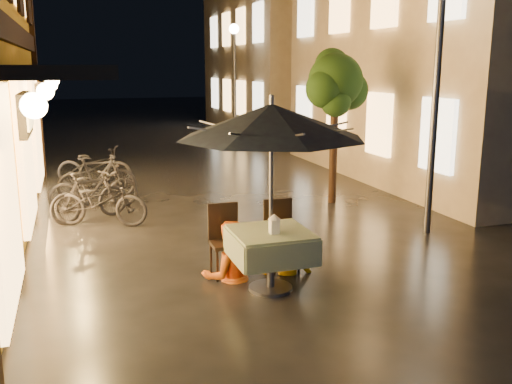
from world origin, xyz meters
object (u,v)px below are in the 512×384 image
object	(u,v)px
person_orange	(228,222)
patio_umbrella	(271,121)
streetlamp_near	(438,58)
cafe_table	(271,245)
bicycle_0	(100,201)
table_lantern	(274,223)
person_yellow	(287,225)

from	to	relation	value
person_orange	patio_umbrella	bearing A→B (deg)	124.00
streetlamp_near	patio_umbrella	size ratio (longest dim) A/B	1.72
cafe_table	patio_umbrella	world-z (taller)	patio_umbrella
cafe_table	bicycle_0	size ratio (longest dim) A/B	0.58
table_lantern	patio_umbrella	bearing A→B (deg)	90.00
cafe_table	table_lantern	size ratio (longest dim) A/B	3.96
patio_umbrella	person_orange	world-z (taller)	patio_umbrella
table_lantern	bicycle_0	bearing A→B (deg)	116.04
person_yellow	bicycle_0	world-z (taller)	person_yellow
streetlamp_near	bicycle_0	bearing A→B (deg)	157.69
patio_umbrella	person_yellow	size ratio (longest dim) A/B	1.82
table_lantern	person_yellow	xyz separation A→B (m)	(0.42, 0.65, -0.24)
patio_umbrella	bicycle_0	xyz separation A→B (m)	(-1.89, 3.74, -1.70)
patio_umbrella	person_orange	xyz separation A→B (m)	(-0.39, 0.56, -1.37)
cafe_table	table_lantern	world-z (taller)	table_lantern
cafe_table	bicycle_0	bearing A→B (deg)	116.79
cafe_table	person_orange	world-z (taller)	person_orange
streetlamp_near	cafe_table	distance (m)	4.41
table_lantern	person_yellow	size ratio (longest dim) A/B	0.18
cafe_table	person_yellow	size ratio (longest dim) A/B	0.73
bicycle_0	streetlamp_near	bearing A→B (deg)	-89.11
patio_umbrella	bicycle_0	size ratio (longest dim) A/B	1.44
cafe_table	person_yellow	bearing A→B (deg)	51.02
cafe_table	table_lantern	bearing A→B (deg)	-90.00
cafe_table	patio_umbrella	size ratio (longest dim) A/B	0.40
patio_umbrella	table_lantern	distance (m)	1.24
streetlamp_near	table_lantern	size ratio (longest dim) A/B	16.92
table_lantern	bicycle_0	size ratio (longest dim) A/B	0.15
patio_umbrella	bicycle_0	world-z (taller)	patio_umbrella
patio_umbrella	streetlamp_near	bearing A→B (deg)	24.83
streetlamp_near	bicycle_0	distance (m)	6.23
cafe_table	streetlamp_near	bearing A→B (deg)	24.83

